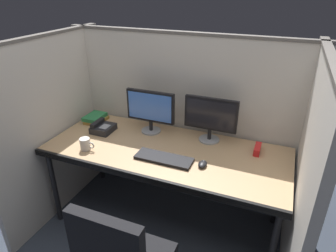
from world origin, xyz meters
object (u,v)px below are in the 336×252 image
Objects in this scene: desk at (165,155)px; red_stapler at (257,149)px; computer_mouse at (203,164)px; coffee_mug at (85,144)px; monitor_left at (150,109)px; monitor_right at (211,117)px; book_stack at (95,118)px; keyboard_main at (164,158)px; desk_phone at (103,128)px.

desk is 0.72m from red_stapler.
computer_mouse is 0.92m from coffee_mug.
red_stapler is at bearing -0.62° from monitor_left.
monitor_right is at bearing 4.00° from monitor_left.
book_stack is at bearing 179.89° from red_stapler.
coffee_mug is (-0.92, -0.12, 0.03)m from computer_mouse.
book_stack reaches higher than red_stapler.
coffee_mug is (-0.63, -0.09, 0.04)m from keyboard_main.
desk is at bearing 162.00° from computer_mouse.
book_stack is (-0.86, 0.37, 0.02)m from keyboard_main.
desk is 4.42× the size of keyboard_main.
monitor_right reaches higher than keyboard_main.
coffee_mug is at bearing -80.83° from desk_phone.
red_stapler is at bearing 30.59° from keyboard_main.
keyboard_main is 0.63m from coffee_mug.
desk_phone reaches higher than red_stapler.
computer_mouse is at bearing -11.47° from desk_phone.
desk is at bearing -16.35° from book_stack.
red_stapler is (1.25, 0.46, -0.02)m from coffee_mug.
monitor_right is 1.00× the size of keyboard_main.
monitor_right is 1.11m from book_stack.
coffee_mug reaches higher than computer_mouse.
coffee_mug reaches higher than desk_phone.
monitor_right reaches higher than desk.
computer_mouse is 0.99m from desk_phone.
monitor_right is at bearing 45.06° from desk.
red_stapler is at bearing -0.11° from book_stack.
coffee_mug is 0.60× the size of book_stack.
computer_mouse is at bearing -31.69° from monitor_left.
computer_mouse reaches higher than keyboard_main.
coffee_mug is 0.84× the size of red_stapler.
monitor_left reaches higher than desk_phone.
monitor_right is at bearing 60.88° from keyboard_main.
coffee_mug is at bearing -172.67° from computer_mouse.
desk is 12.67× the size of red_stapler.
desk_phone is at bearing -167.97° from monitor_right.
monitor_right reaches higher than red_stapler.
monitor_right reaches higher than book_stack.
monitor_right is 2.87× the size of red_stapler.
monitor_left is 0.93m from red_stapler.
monitor_right is at bearing 173.37° from red_stapler.
monitor_left is at bearing 179.38° from red_stapler.
monitor_left reaches higher than computer_mouse.
desk_phone is at bearing 172.17° from desk.
keyboard_main is (0.05, -0.14, 0.06)m from desk.
keyboard_main is at bearing 8.30° from coffee_mug.
monitor_right is 0.44m from computer_mouse.
monitor_right reaches higher than desk_phone.
keyboard_main is 0.73m from red_stapler.
monitor_right is 2.26× the size of desk_phone.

